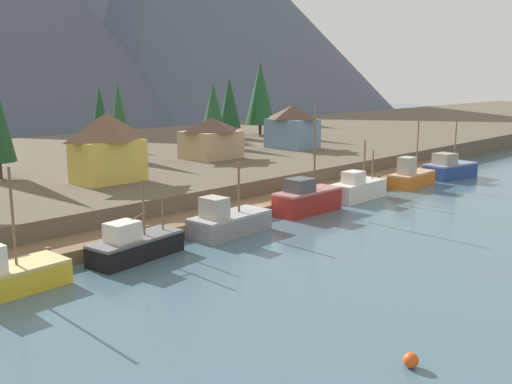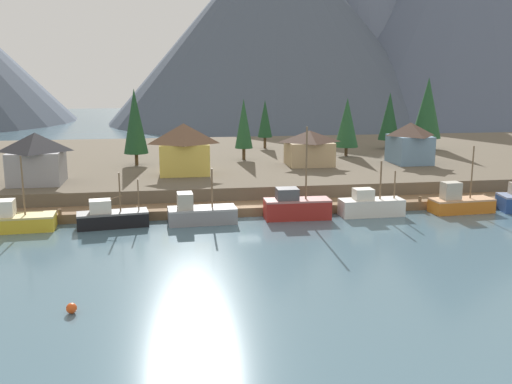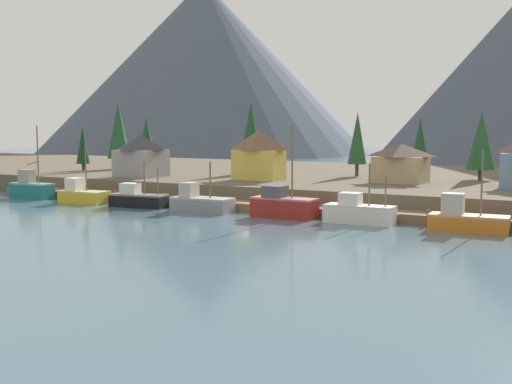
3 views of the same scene
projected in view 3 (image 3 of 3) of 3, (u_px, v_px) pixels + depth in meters
ground_plane at (320, 200)px, 89.71m from camera, size 400.00×400.00×1.00m
dock at (258, 207)px, 73.90m from camera, size 80.00×4.00×1.60m
shoreline_bank at (350, 181)px, 99.99m from camera, size 400.00×56.00×2.50m
mountain_west_peak at (204, 68)px, 242.85m from camera, size 124.73×124.73×64.47m
fishing_boat_teal at (31, 188)px, 86.95m from camera, size 6.39×2.44×9.87m
fishing_boat_yellow at (83, 195)px, 81.84m from camera, size 6.48×3.27×7.53m
fishing_boat_black at (138, 199)px, 77.50m from camera, size 7.36×3.39×5.59m
fishing_boat_grey at (201, 203)px, 73.19m from camera, size 7.22×3.25×5.79m
fishing_boat_red at (283, 205)px, 68.41m from camera, size 7.16×2.75×9.98m
fishing_boat_white at (359, 212)px, 64.42m from camera, size 7.07×2.65×6.08m
fishing_boat_orange at (466, 220)px, 59.19m from camera, size 7.24×3.02×7.55m
house_yellow at (259, 155)px, 86.89m from camera, size 6.71×4.29×6.73m
house_grey at (141, 155)px, 92.60m from camera, size 6.34×6.17×6.12m
house_tan at (401, 163)px, 82.96m from camera, size 6.68×5.73×5.05m
conifer_near_left at (119, 130)px, 108.50m from camera, size 3.90×3.90×11.45m
conifer_near_right at (357, 138)px, 92.92m from camera, size 2.75×2.75×9.35m
conifer_mid_right at (83, 145)px, 105.71m from camera, size 2.27×2.27×7.29m
conifer_back_right at (481, 141)px, 86.31m from camera, size 3.79×3.79×9.29m
conifer_centre at (420, 139)px, 101.94m from camera, size 2.58×2.58×8.59m
conifer_far_left at (251, 133)px, 98.04m from camera, size 3.49×3.49×11.00m
conifer_far_right at (147, 137)px, 115.72m from camera, size 3.13×3.13×9.07m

